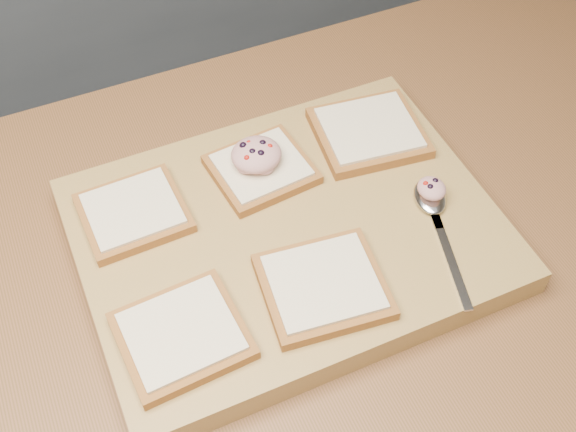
% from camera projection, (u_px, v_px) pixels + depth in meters
% --- Properties ---
extents(cutting_board, '(0.47, 0.36, 0.04)m').
position_uv_depth(cutting_board, '(288.00, 235.00, 0.84)').
color(cutting_board, '#A07E44').
rests_on(cutting_board, island_counter).
extents(bread_far_left, '(0.12, 0.11, 0.02)m').
position_uv_depth(bread_far_left, '(133.00, 212.00, 0.82)').
color(bread_far_left, brown).
rests_on(bread_far_left, cutting_board).
extents(bread_far_center, '(0.12, 0.11, 0.02)m').
position_uv_depth(bread_far_center, '(261.00, 169.00, 0.87)').
color(bread_far_center, brown).
rests_on(bread_far_center, cutting_board).
extents(bread_far_right, '(0.14, 0.13, 0.02)m').
position_uv_depth(bread_far_right, '(369.00, 132.00, 0.90)').
color(bread_far_right, brown).
rests_on(bread_far_right, cutting_board).
extents(bread_near_left, '(0.13, 0.12, 0.02)m').
position_uv_depth(bread_near_left, '(182.00, 335.00, 0.72)').
color(bread_near_left, brown).
rests_on(bread_near_left, cutting_board).
extents(bread_near_center, '(0.14, 0.13, 0.02)m').
position_uv_depth(bread_near_center, '(323.00, 286.00, 0.76)').
color(bread_near_center, brown).
rests_on(bread_near_center, cutting_board).
extents(tuna_salad_dollop, '(0.06, 0.06, 0.03)m').
position_uv_depth(tuna_salad_dollop, '(256.00, 154.00, 0.85)').
color(tuna_salad_dollop, '#D48E88').
rests_on(tuna_salad_dollop, bread_far_center).
extents(spoon, '(0.07, 0.18, 0.01)m').
position_uv_depth(spoon, '(433.00, 206.00, 0.83)').
color(spoon, silver).
rests_on(spoon, cutting_board).
extents(spoon_salad, '(0.03, 0.04, 0.02)m').
position_uv_depth(spoon_salad, '(432.00, 188.00, 0.83)').
color(spoon_salad, '#D48E88').
rests_on(spoon_salad, spoon).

